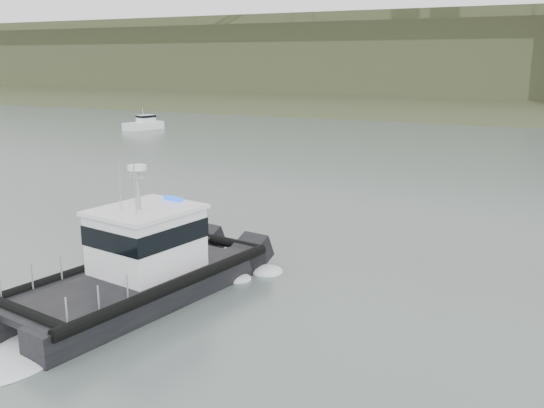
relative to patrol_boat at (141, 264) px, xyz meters
The scene contains 4 objects.
ground 4.02m from the patrol_boat, 38.25° to the right, with size 400.00×400.00×0.00m, color #4B5A55.
headlands 123.31m from the patrol_boat, 88.61° to the left, with size 500.00×105.36×27.12m.
patrol_boat is the anchor object (origin of this frame).
motorboat 57.11m from the patrol_boat, 127.41° to the left, with size 3.28×5.53×2.89m.
Camera 1 is at (10.63, -14.66, 8.65)m, focal length 40.00 mm.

